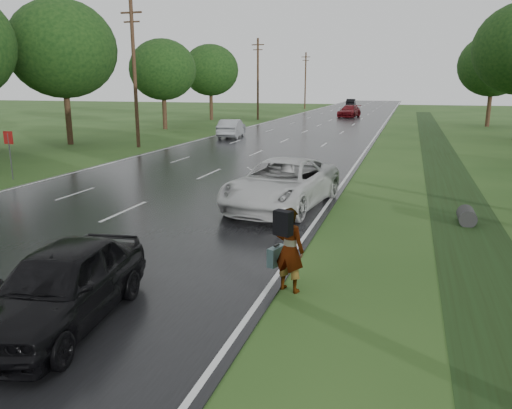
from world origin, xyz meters
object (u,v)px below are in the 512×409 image
at_px(white_pickup, 282,184).
at_px(dark_sedan, 61,285).
at_px(silver_sedan, 232,128).
at_px(pedestrian, 288,248).
at_px(road_sign, 9,145).

distance_m(white_pickup, dark_sedan, 10.30).
bearing_deg(dark_sedan, white_pickup, 73.34).
height_order(white_pickup, silver_sedan, white_pickup).
relative_size(white_pickup, dark_sedan, 1.38).
height_order(pedestrian, white_pickup, pedestrian).
bearing_deg(silver_sedan, pedestrian, 104.30).
relative_size(road_sign, dark_sedan, 0.51).
bearing_deg(white_pickup, dark_sedan, -92.10).
bearing_deg(pedestrian, silver_sedan, -49.70).
bearing_deg(white_pickup, pedestrian, -67.54).
distance_m(road_sign, white_pickup, 13.81).
xyz_separation_m(pedestrian, dark_sedan, (-3.67, -2.82, -0.17)).
xyz_separation_m(dark_sedan, silver_sedan, (-8.40, 32.84, -0.01)).
distance_m(dark_sedan, silver_sedan, 33.90).
distance_m(road_sign, silver_sedan, 21.33).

